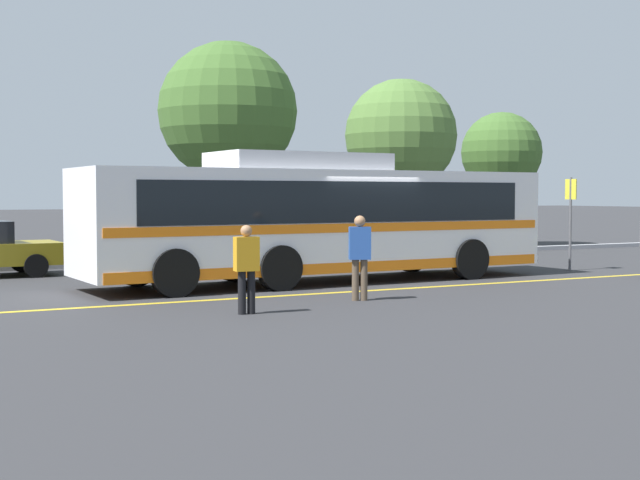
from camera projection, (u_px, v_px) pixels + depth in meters
ground_plane at (352, 282)px, 21.40m from camera, size 220.00×220.00×0.00m
lane_strip_0 at (368, 291)px, 19.35m from camera, size 31.49×0.20×0.01m
curb_strip at (215, 260)px, 27.32m from camera, size 39.49×0.36×0.15m
transit_bus at (319, 218)px, 21.20m from camera, size 11.87×3.04×3.06m
pedestrian_0 at (246, 264)px, 15.54m from camera, size 0.44×0.26×1.56m
pedestrian_1 at (360, 252)px, 17.54m from camera, size 0.47×0.37×1.68m
bus_stop_sign at (571, 212)px, 24.47m from camera, size 0.07×0.40×2.57m
tree_0 at (228, 112)px, 30.92m from camera, size 4.83×4.83×7.40m
tree_1 at (501, 153)px, 36.41m from camera, size 3.29×3.29×5.46m
tree_2 at (401, 135)px, 33.69m from camera, size 4.25×4.25×6.46m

